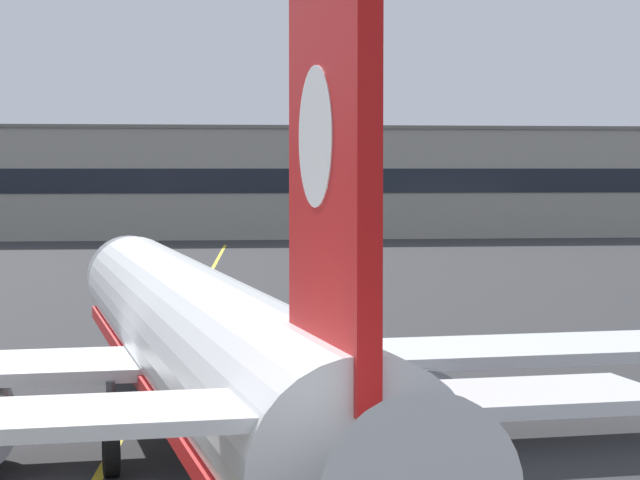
# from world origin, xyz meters

# --- Properties ---
(taxiway_centreline) EXTENTS (14.31, 179.48, 0.01)m
(taxiway_centreline) POSITION_xyz_m (0.00, 30.00, 0.00)
(taxiway_centreline) COLOR yellow
(taxiway_centreline) RESTS_ON ground
(airliner_foreground) EXTENTS (32.34, 41.49, 11.65)m
(airliner_foreground) POSITION_xyz_m (1.42, 15.68, 3.37)
(airliner_foreground) COLOR white
(airliner_foreground) RESTS_ON ground
(safety_cone_by_nose_gear) EXTENTS (0.44, 0.44, 0.55)m
(safety_cone_by_nose_gear) POSITION_xyz_m (1.94, 31.91, 0.26)
(safety_cone_by_nose_gear) COLOR orange
(safety_cone_by_nose_gear) RESTS_ON ground
(terminal_building) EXTENTS (149.64, 12.40, 13.18)m
(terminal_building) POSITION_xyz_m (9.28, 135.14, 6.60)
(terminal_building) COLOR #9E998E
(terminal_building) RESTS_ON ground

